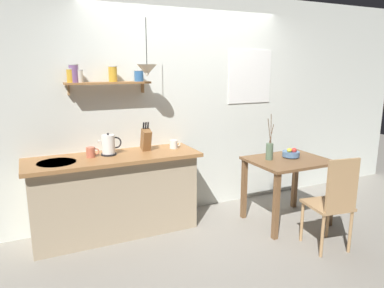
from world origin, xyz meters
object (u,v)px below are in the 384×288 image
Objects in this scene: electric_kettle at (109,145)px; coffee_mug_by_sink at (91,152)px; dining_table at (288,171)px; fruit_bowl at (291,153)px; dining_chair_near at (333,200)px; knife_block at (146,139)px; pendant_lamp at (147,70)px; twig_vase at (269,151)px; coffee_mug_spare at (174,144)px.

electric_kettle is 1.85× the size of coffee_mug_by_sink.
dining_table is 0.21m from fruit_bowl.
dining_table is 0.91× the size of dining_chair_near.
fruit_bowl is 1.71m from knife_block.
dining_table is 1.69m from knife_block.
coffee_mug_by_sink is (-2.09, 1.33, 0.41)m from dining_chair_near.
pendant_lamp reaches higher than fruit_bowl.
fruit_bowl is at bearing -16.19° from pendant_lamp.
twig_vase reaches higher than dining_table.
pendant_lamp reaches higher than knife_block.
fruit_bowl is 2.29m from coffee_mug_by_sink.
dining_chair_near is at bearing -78.69° from twig_vase.
dining_chair_near is 1.85× the size of twig_vase.
coffee_mug_by_sink is (-0.61, -0.02, -0.08)m from knife_block.
dining_table is 6.75× the size of coffee_mug_spare.
pendant_lamp reaches higher than dining_table.
fruit_bowl is (0.13, 0.79, 0.29)m from dining_chair_near.
coffee_mug_spare is (-1.19, 0.60, 0.31)m from dining_table.
pendant_lamp is at bearing 163.81° from fruit_bowl.
fruit_bowl is 1.93m from pendant_lamp.
dining_chair_near is at bearing -40.54° from pendant_lamp.
dining_chair_near is at bearing -35.32° from electric_kettle.
dining_table is 0.75m from dining_chair_near.
knife_block reaches higher than coffee_mug_by_sink.
dining_chair_near is at bearing -99.32° from fruit_bowl.
dining_chair_near is 7.44× the size of coffee_mug_spare.
electric_kettle is (-1.90, 1.34, 0.47)m from dining_chair_near.
dining_chair_near reaches higher than fruit_bowl.
electric_kettle is (-2.03, 0.55, 0.18)m from fruit_bowl.
electric_kettle reaches higher than dining_chair_near.
coffee_mug_spare reaches higher than fruit_bowl.
dining_table is 1.98m from pendant_lamp.
knife_block is 0.77m from pendant_lamp.
knife_block is 0.34m from coffee_mug_spare.
dining_table is at bearing -26.56° from coffee_mug_spare.
dining_table is 0.33m from twig_vase.
twig_vase is (-0.21, 0.09, 0.24)m from dining_table.
pendant_lamp is (-1.31, 0.43, 0.91)m from twig_vase.
pendant_lamp is at bearing -11.21° from electric_kettle.
dining_chair_near is (-0.05, -0.74, -0.10)m from dining_table.
coffee_mug_by_sink is (-2.22, 0.53, 0.13)m from fruit_bowl.
twig_vase is 1.81m from electric_kettle.
fruit_bowl is 1.39m from coffee_mug_spare.
fruit_bowl is at bearing -19.09° from knife_block.
coffee_mug_by_sink is at bearing 165.36° from twig_vase.
dining_chair_near is 1.81m from coffee_mug_spare.
fruit_bowl is 0.30m from twig_vase.
coffee_mug_by_sink is (-2.14, 0.59, 0.31)m from dining_table.
pendant_lamp is (-1.52, 0.52, 1.16)m from dining_table.
electric_kettle is 0.90m from pendant_lamp.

